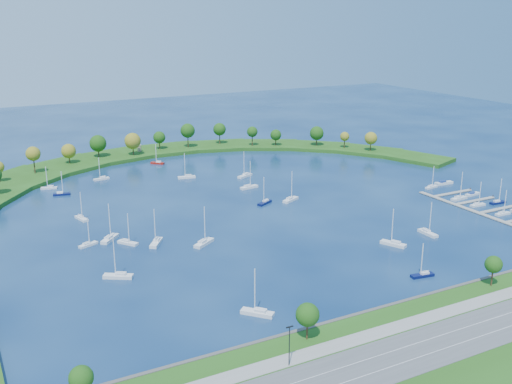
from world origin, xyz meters
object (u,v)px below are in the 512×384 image
moored_boat_7 (62,193)px  moored_boat_14 (245,175)px  moored_boat_8 (81,218)px  moored_boat_3 (291,199)px  moored_boat_17 (249,186)px  docked_boat_6 (478,204)px  harbor_tower (139,148)px  moored_boat_16 (110,238)px  moored_boat_15 (258,312)px  moored_boat_1 (394,243)px  moored_boat_19 (187,176)px  moored_boat_2 (118,275)px  moored_boat_9 (423,274)px  docked_boat_10 (431,186)px  docked_boat_11 (444,183)px  docked_boat_9 (472,194)px  moored_boat_4 (49,187)px  moored_boat_11 (265,202)px  moored_boat_5 (204,242)px  docked_boat_4 (503,213)px  moored_boat_12 (158,162)px  moored_boat_13 (156,242)px  dock_system (505,215)px  moored_boat_6 (428,232)px  docked_boat_7 (498,202)px  docked_boat_8 (459,198)px  moored_boat_10 (88,244)px

moored_boat_7 → moored_boat_14: bearing=5.8°
moored_boat_8 → moored_boat_3: bearing=63.8°
moored_boat_17 → docked_boat_6: size_ratio=1.22×
harbor_tower → moored_boat_16: 139.06m
moored_boat_15 → moored_boat_16: bearing=-26.5°
moored_boat_1 → moored_boat_19: moored_boat_1 is taller
moored_boat_2 → moored_boat_19: moored_boat_2 is taller
docked_boat_6 → harbor_tower: bearing=123.6°
moored_boat_2 → moored_boat_9: 95.50m
moored_boat_1 → moored_boat_19: (-31.60, 119.58, -0.02)m
moored_boat_15 → docked_boat_10: (131.50, 71.27, -0.09)m
docked_boat_6 → docked_boat_11: (12.33, 32.38, -0.16)m
docked_boat_9 → docked_boat_11: 19.92m
moored_boat_2 → moored_boat_16: moored_boat_16 is taller
moored_boat_2 → moored_boat_17: (81.96, 69.81, -0.01)m
docked_boat_10 → moored_boat_4: bearing=142.9°
moored_boat_11 → moored_boat_3: bearing=143.1°
moored_boat_16 → docked_boat_9: bearing=-54.6°
moored_boat_5 → docked_boat_11: bearing=-26.0°
docked_boat_11 → docked_boat_4: bearing=-101.4°
moored_boat_8 → moored_boat_12: 94.23m
moored_boat_14 → moored_boat_16: (-83.71, -55.72, 0.01)m
moored_boat_13 → docked_boat_11: 149.19m
moored_boat_7 → docked_boat_11: moored_boat_7 is taller
dock_system → moored_boat_3: moored_boat_3 is taller
moored_boat_6 → moored_boat_15: bearing=-72.2°
moored_boat_8 → docked_boat_9: moored_boat_8 is taller
moored_boat_14 → docked_boat_10: 91.08m
moored_boat_7 → docked_boat_6: moored_boat_7 is taller
harbor_tower → moored_boat_14: size_ratio=0.29×
moored_boat_2 → moored_boat_15: (27.30, -41.50, 0.00)m
moored_boat_11 → docked_boat_10: (81.74, -15.51, -0.04)m
moored_boat_2 → dock_system: bearing=-154.0°
moored_boat_16 → docked_boat_7: size_ratio=1.23×
moored_boat_9 → docked_boat_10: (73.99, 73.67, -0.02)m
moored_boat_19 → docked_boat_4: size_ratio=1.23×
moored_boat_4 → moored_boat_5: size_ratio=0.78×
moored_boat_8 → moored_boat_14: size_ratio=0.87×
moored_boat_19 → docked_boat_8: moored_boat_19 is taller
moored_boat_5 → moored_boat_10: moored_boat_5 is taller
moored_boat_5 → docked_boat_6: 122.43m
docked_boat_7 → docked_boat_9: size_ratio=1.37×
moored_boat_11 → moored_boat_14: 45.70m
moored_boat_14 → docked_boat_11: size_ratio=1.38×
docked_boat_11 → moored_boat_11: bearing=175.5°
moored_boat_17 → moored_boat_9: bearing=-97.1°
moored_boat_19 → docked_boat_7: (104.20, -102.67, -0.05)m
moored_boat_15 → docked_boat_9: moored_boat_15 is taller
moored_boat_8 → docked_boat_8: size_ratio=0.93×
moored_boat_6 → moored_boat_7: moored_boat_6 is taller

